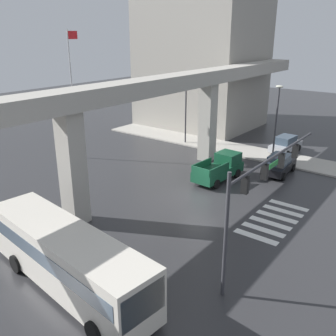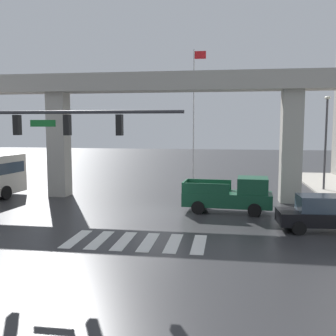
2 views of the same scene
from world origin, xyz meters
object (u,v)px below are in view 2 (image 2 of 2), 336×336
(traffic_signal_mast, at_px, (14,135))
(flagpole, at_px, (195,106))
(pickup_truck, at_px, (232,196))
(street_lamp_mid_block, at_px, (326,132))
(sedan_black, at_px, (323,213))

(traffic_signal_mast, xyz_separation_m, flagpole, (5.76, 21.60, 2.14))
(pickup_truck, bearing_deg, traffic_signal_mast, -140.69)
(traffic_signal_mast, height_order, flagpole, flagpole)
(pickup_truck, xyz_separation_m, street_lamp_mid_block, (7.07, 8.48, 3.57))
(sedan_black, distance_m, street_lamp_mid_block, 12.80)
(traffic_signal_mast, distance_m, flagpole, 22.45)
(traffic_signal_mast, height_order, street_lamp_mid_block, street_lamp_mid_block)
(pickup_truck, distance_m, flagpole, 15.62)
(pickup_truck, height_order, street_lamp_mid_block, street_lamp_mid_block)
(pickup_truck, distance_m, traffic_signal_mast, 12.42)
(traffic_signal_mast, bearing_deg, pickup_truck, 39.31)
(flagpole, bearing_deg, street_lamp_mid_block, -28.13)
(traffic_signal_mast, relative_size, street_lamp_mid_block, 1.50)
(street_lamp_mid_block, bearing_deg, pickup_truck, -129.80)
(pickup_truck, relative_size, flagpole, 0.44)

